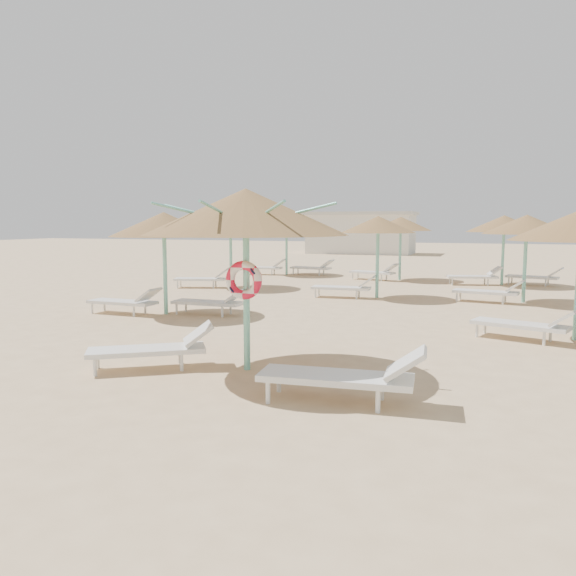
% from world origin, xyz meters
% --- Properties ---
extents(ground, '(120.00, 120.00, 0.00)m').
position_xyz_m(ground, '(0.00, 0.00, 0.00)').
color(ground, '#D4B081').
rests_on(ground, ground).
extents(main_palapa, '(3.34, 3.34, 2.99)m').
position_xyz_m(main_palapa, '(0.09, -0.24, 2.61)').
color(main_palapa, '#74CAB5').
rests_on(main_palapa, ground).
extents(lounger_main_a, '(2.06, 1.66, 0.75)m').
position_xyz_m(lounger_main_a, '(-1.38, -0.72, 0.36)').
color(lounger_main_a, white).
rests_on(lounger_main_a, ground).
extents(lounger_main_b, '(2.30, 0.88, 0.82)m').
position_xyz_m(lounger_main_b, '(2.08, -1.39, 0.39)').
color(lounger_main_b, white).
rests_on(lounger_main_b, ground).
extents(palapa_field, '(19.50, 14.61, 2.72)m').
position_xyz_m(palapa_field, '(1.20, 9.71, 2.32)').
color(palapa_field, '#74CAB5').
rests_on(palapa_field, ground).
extents(service_hut, '(8.40, 4.40, 3.25)m').
position_xyz_m(service_hut, '(-6.00, 35.00, 1.64)').
color(service_hut, silver).
rests_on(service_hut, ground).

